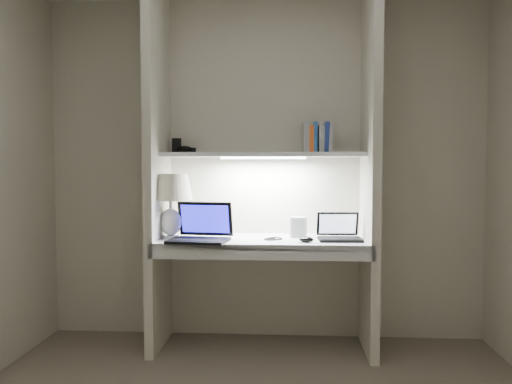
# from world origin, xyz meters

# --- Properties ---
(back_wall) EXTENTS (3.20, 0.01, 2.50)m
(back_wall) POSITION_xyz_m (0.00, 1.50, 1.25)
(back_wall) COLOR beige
(back_wall) RESTS_ON floor
(alcove_panel_left) EXTENTS (0.06, 0.55, 2.50)m
(alcove_panel_left) POSITION_xyz_m (-0.73, 1.23, 1.25)
(alcove_panel_left) COLOR beige
(alcove_panel_left) RESTS_ON floor
(alcove_panel_right) EXTENTS (0.06, 0.55, 2.50)m
(alcove_panel_right) POSITION_xyz_m (0.73, 1.23, 1.25)
(alcove_panel_right) COLOR beige
(alcove_panel_right) RESTS_ON floor
(desk) EXTENTS (1.40, 0.55, 0.04)m
(desk) POSITION_xyz_m (0.00, 1.23, 0.75)
(desk) COLOR white
(desk) RESTS_ON alcove_panel_left
(desk_apron) EXTENTS (1.46, 0.03, 0.10)m
(desk_apron) POSITION_xyz_m (0.00, 0.96, 0.72)
(desk_apron) COLOR silver
(desk_apron) RESTS_ON desk
(shelf) EXTENTS (1.40, 0.36, 0.03)m
(shelf) POSITION_xyz_m (0.00, 1.32, 1.35)
(shelf) COLOR silver
(shelf) RESTS_ON back_wall
(strip_light) EXTENTS (0.60, 0.04, 0.02)m
(strip_light) POSITION_xyz_m (0.00, 1.32, 1.33)
(strip_light) COLOR white
(strip_light) RESTS_ON shelf
(table_lamp) EXTENTS (0.31, 0.31, 0.45)m
(table_lamp) POSITION_xyz_m (-0.64, 1.22, 1.07)
(table_lamp) COLOR white
(table_lamp) RESTS_ON desk
(laptop_main) EXTENTS (0.42, 0.37, 0.26)m
(laptop_main) POSITION_xyz_m (-0.41, 1.10, 0.83)
(laptop_main) COLOR black
(laptop_main) RESTS_ON desk
(laptop_netbook) EXTENTS (0.30, 0.26, 0.18)m
(laptop_netbook) POSITION_xyz_m (0.52, 1.20, 0.81)
(laptop_netbook) COLOR black
(laptop_netbook) RESTS_ON desk
(speaker) EXTENTS (0.12, 0.10, 0.14)m
(speaker) POSITION_xyz_m (0.25, 1.29, 0.84)
(speaker) COLOR silver
(speaker) RESTS_ON desk
(mouse) EXTENTS (0.12, 0.09, 0.04)m
(mouse) POSITION_xyz_m (0.30, 1.07, 0.79)
(mouse) COLOR black
(mouse) RESTS_ON desk
(cable_coil) EXTENTS (0.12, 0.12, 0.01)m
(cable_coil) POSITION_xyz_m (0.09, 1.18, 0.78)
(cable_coil) COLOR black
(cable_coil) RESTS_ON desk
(sticky_note) EXTENTS (0.10, 0.10, 0.00)m
(sticky_note) POSITION_xyz_m (-0.47, 1.23, 0.77)
(sticky_note) COLOR yellow
(sticky_note) RESTS_ON desk
(book_row) EXTENTS (0.21, 0.14, 0.22)m
(book_row) POSITION_xyz_m (0.39, 1.42, 1.47)
(book_row) COLOR #B8B8B8
(book_row) RESTS_ON shelf
(shelf_box) EXTENTS (0.08, 0.07, 0.11)m
(shelf_box) POSITION_xyz_m (-0.64, 1.42, 1.42)
(shelf_box) COLOR black
(shelf_box) RESTS_ON shelf
(shelf_gadget) EXTENTS (0.14, 0.11, 0.05)m
(shelf_gadget) POSITION_xyz_m (-0.58, 1.41, 1.39)
(shelf_gadget) COLOR black
(shelf_gadget) RESTS_ON shelf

